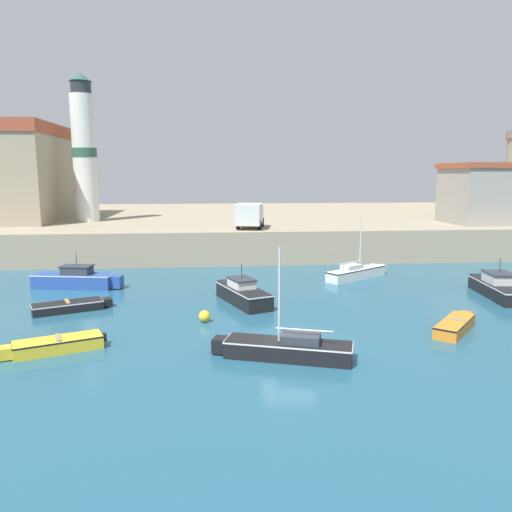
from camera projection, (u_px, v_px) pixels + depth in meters
The scene contains 15 objects.
ground_plane at pixel (289, 342), 23.19m from camera, with size 200.00×200.00×0.00m, color #235670.
quay_seawall at pixel (240, 225), 61.36m from camera, with size 120.00×40.00×2.88m, color gray.
sailboat_white_0 at pixel (357, 272), 37.03m from camera, with size 5.48×4.19×4.47m.
dinghy_black_1 at pixel (70, 306), 28.29m from camera, with size 4.38×2.67×0.61m.
motorboat_black_2 at pixel (499, 287), 31.69m from camera, with size 2.53×6.43×2.42m.
dinghy_yellow_3 at pixel (56, 345), 21.85m from camera, with size 4.28×2.53×0.66m.
sailboat_black_4 at pixel (286, 348), 21.04m from camera, with size 6.01×3.00×4.73m.
motorboat_black_5 at pixel (242, 293), 30.07m from camera, with size 3.24×5.68×2.39m.
dinghy_orange_6 at pixel (455, 325), 24.67m from camera, with size 3.37×3.68×0.66m.
motorboat_blue_7 at pixel (76, 279), 33.95m from camera, with size 6.20×2.46×2.45m.
mooring_buoy at pixel (205, 316), 26.21m from camera, with size 0.62×0.62×0.62m, color yellow.
church at pixel (4, 167), 51.73m from camera, with size 14.19×16.28×16.90m.
lighthouse at pixel (84, 151), 49.60m from camera, with size 2.37×2.37×14.49m.
harbor_shed_near_wharf at pixel (494, 193), 48.60m from camera, with size 9.06×6.90×5.82m.
truck_on_quay at pixel (250, 215), 44.26m from camera, with size 2.87×4.62×2.20m.
Camera 1 is at (-3.56, -21.99, 7.74)m, focal length 35.00 mm.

